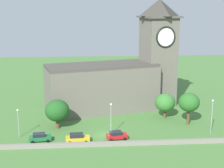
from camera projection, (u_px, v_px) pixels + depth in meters
name	position (u px, v px, depth m)	size (l,w,h in m)	color
ground_plane	(102.00, 113.00, 86.72)	(200.00, 200.00, 0.00)	#477538
church	(120.00, 76.00, 89.77)	(36.35, 19.10, 28.56)	#666056
quay_barrier	(107.00, 144.00, 66.54)	(54.97, 0.70, 0.90)	gray
car_green	(40.00, 137.00, 68.79)	(4.55, 2.60, 1.71)	#1E6B38
car_yellow	(77.00, 138.00, 68.20)	(4.85, 2.44, 1.88)	gold
car_red	(117.00, 135.00, 69.78)	(4.45, 2.81, 1.73)	red
streetlamp_west_end	(18.00, 118.00, 70.11)	(0.44, 0.44, 6.15)	#9EA0A5
streetlamp_west_mid	(111.00, 114.00, 71.33)	(0.44, 0.44, 6.98)	#9EA0A5
streetlamp_central	(212.00, 111.00, 72.30)	(0.44, 0.44, 7.49)	#9EA0A5
tree_by_tower	(189.00, 103.00, 77.65)	(4.83, 4.83, 7.48)	brown
tree_riverside_east	(165.00, 103.00, 82.50)	(4.93, 4.93, 6.14)	brown
tree_churchyard	(57.00, 111.00, 75.35)	(5.42, 5.42, 6.61)	brown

